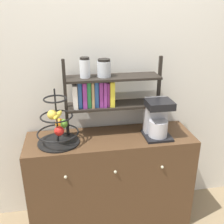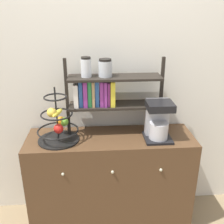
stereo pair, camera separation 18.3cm
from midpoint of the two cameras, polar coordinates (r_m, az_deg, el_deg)
The scene contains 5 objects.
wall_back at distance 2.15m, azimuth 1.63°, elevation 9.00°, with size 7.00×0.05×2.60m, color silver.
sideboard at distance 2.30m, azimuth 2.04°, elevation -14.65°, with size 1.33×0.44×0.82m.
coffee_maker at distance 2.06m, azimuth 12.50°, elevation -1.79°, with size 0.21×0.22×0.31m.
fruit_stand at distance 2.00m, azimuth -9.11°, elevation -2.69°, with size 0.32×0.32×0.43m.
shelf_hutch at distance 2.03m, azimuth 0.50°, elevation 4.99°, with size 0.76×0.20×0.62m.
Camera 2 is at (-0.12, -1.64, 1.78)m, focal length 42.00 mm.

